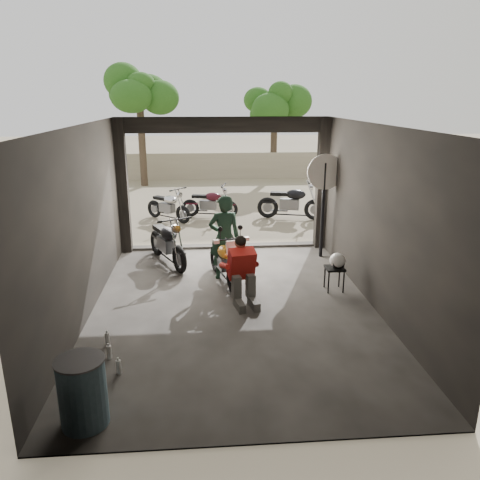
{
  "coord_description": "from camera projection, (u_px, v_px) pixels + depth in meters",
  "views": [
    {
      "loc": [
        -0.5,
        -7.68,
        3.62
      ],
      "look_at": [
        0.16,
        0.6,
        1.09
      ],
      "focal_mm": 35.0,
      "sensor_mm": 36.0,
      "label": 1
    }
  ],
  "objects": [
    {
      "name": "main_bike",
      "position": [
        224.0,
        257.0,
        9.43
      ],
      "size": [
        1.04,
        1.73,
        1.08
      ],
      "primitive_type": null,
      "rotation": [
        0.0,
        0.0,
        0.24
      ],
      "color": "white",
      "rests_on": "ground"
    },
    {
      "name": "left_bike",
      "position": [
        167.0,
        239.0,
        10.48
      ],
      "size": [
        1.38,
        1.86,
        1.16
      ],
      "primitive_type": null,
      "rotation": [
        0.0,
        0.0,
        0.45
      ],
      "color": "black",
      "rests_on": "ground"
    },
    {
      "name": "helmet",
      "position": [
        337.0,
        260.0,
        8.95
      ],
      "size": [
        0.4,
        0.41,
        0.29
      ],
      "primitive_type": "ellipsoid",
      "rotation": [
        0.0,
        0.0,
        0.35
      ],
      "color": "white",
      "rests_on": "stool"
    },
    {
      "name": "mechanic",
      "position": [
        244.0,
        273.0,
        8.36
      ],
      "size": [
        0.77,
        0.94,
        1.22
      ],
      "primitive_type": null,
      "rotation": [
        0.0,
        0.0,
        0.19
      ],
      "color": "red",
      "rests_on": "ground"
    },
    {
      "name": "outside_bike_c",
      "position": [
        291.0,
        199.0,
        14.37
      ],
      "size": [
        1.97,
        1.22,
        1.24
      ],
      "primitive_type": null,
      "rotation": [
        0.0,
        0.0,
        1.3
      ],
      "color": "black",
      "rests_on": "ground"
    },
    {
      "name": "ground",
      "position": [
        234.0,
        308.0,
        8.42
      ],
      "size": [
        80.0,
        80.0,
        0.0
      ],
      "primitive_type": "plane",
      "color": "#7A6D56",
      "rests_on": "ground"
    },
    {
      "name": "boundary_wall",
      "position": [
        213.0,
        166.0,
        21.59
      ],
      "size": [
        18.0,
        0.3,
        1.2
      ],
      "primitive_type": "cube",
      "color": "gray",
      "rests_on": "ground"
    },
    {
      "name": "stool",
      "position": [
        335.0,
        271.0,
        9.02
      ],
      "size": [
        0.35,
        0.35,
        0.49
      ],
      "rotation": [
        0.0,
        0.0,
        0.12
      ],
      "color": "black",
      "rests_on": "ground"
    },
    {
      "name": "sign_post",
      "position": [
        324.0,
        189.0,
        10.59
      ],
      "size": [
        0.81,
        0.08,
        2.43
      ],
      "rotation": [
        0.0,
        0.0,
        -0.28
      ],
      "color": "black",
      "rests_on": "ground"
    },
    {
      "name": "outside_bike_a",
      "position": [
        168.0,
        204.0,
        14.23
      ],
      "size": [
        1.58,
        1.5,
        1.05
      ],
      "primitive_type": null,
      "rotation": [
        0.0,
        0.0,
        0.85
      ],
      "color": "black",
      "rests_on": "ground"
    },
    {
      "name": "tree_right",
      "position": [
        275.0,
        99.0,
        20.94
      ],
      "size": [
        2.2,
        2.2,
        5.0
      ],
      "color": "#382B1E",
      "rests_on": "ground"
    },
    {
      "name": "outside_bike_b",
      "position": [
        210.0,
        201.0,
        14.61
      ],
      "size": [
        1.66,
        0.96,
        1.05
      ],
      "primitive_type": null,
      "rotation": [
        0.0,
        0.0,
        1.36
      ],
      "color": "#44101B",
      "rests_on": "ground"
    },
    {
      "name": "oil_drum",
      "position": [
        83.0,
        393.0,
        5.29
      ],
      "size": [
        0.61,
        0.61,
        0.84
      ],
      "primitive_type": "cylinder",
      "rotation": [
        0.0,
        0.0,
        0.14
      ],
      "color": "#466777",
      "rests_on": "ground"
    },
    {
      "name": "garage",
      "position": [
        231.0,
        231.0,
        8.56
      ],
      "size": [
        7.0,
        7.13,
        3.2
      ],
      "color": "#2D2B28",
      "rests_on": "ground"
    },
    {
      "name": "rider",
      "position": [
        224.0,
        238.0,
        9.52
      ],
      "size": [
        0.69,
        0.5,
        1.77
      ],
      "primitive_type": "imported",
      "rotation": [
        0.0,
        0.0,
        3.26
      ],
      "color": "black",
      "rests_on": "ground"
    },
    {
      "name": "tree_left",
      "position": [
        139.0,
        88.0,
        18.94
      ],
      "size": [
        2.2,
        2.2,
        5.6
      ],
      "color": "#382B1E",
      "rests_on": "ground"
    }
  ]
}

